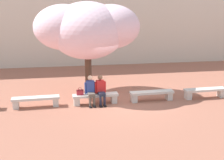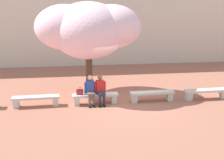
% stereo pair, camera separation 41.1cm
% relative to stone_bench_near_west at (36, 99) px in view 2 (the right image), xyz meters
% --- Properties ---
extents(ground_plane, '(100.00, 100.00, 0.00)m').
position_rel_stone_bench_near_west_xyz_m(ground_plane, '(3.83, -0.00, -0.31)').
color(ground_plane, '#9E604C').
extents(stone_bench_near_west, '(2.01, 0.49, 0.45)m').
position_rel_stone_bench_near_west_xyz_m(stone_bench_near_west, '(0.00, 0.00, 0.00)').
color(stone_bench_near_west, beige).
rests_on(stone_bench_near_west, ground).
extents(stone_bench_center, '(2.01, 0.49, 0.45)m').
position_rel_stone_bench_near_west_xyz_m(stone_bench_center, '(2.55, -0.00, 0.00)').
color(stone_bench_center, beige).
rests_on(stone_bench_center, ground).
extents(stone_bench_near_east, '(2.01, 0.49, 0.45)m').
position_rel_stone_bench_near_west_xyz_m(stone_bench_near_east, '(5.11, -0.00, 0.00)').
color(stone_bench_near_east, beige).
rests_on(stone_bench_near_east, ground).
extents(stone_bench_east_end, '(2.01, 0.49, 0.45)m').
position_rel_stone_bench_near_west_xyz_m(stone_bench_east_end, '(7.66, -0.00, 0.00)').
color(stone_bench_east_end, beige).
rests_on(stone_bench_east_end, ground).
extents(person_seated_left, '(0.51, 0.70, 1.29)m').
position_rel_stone_bench_near_west_xyz_m(person_seated_left, '(2.34, -0.05, 0.39)').
color(person_seated_left, black).
rests_on(person_seated_left, ground).
extents(person_seated_right, '(0.51, 0.71, 1.29)m').
position_rel_stone_bench_near_west_xyz_m(person_seated_right, '(2.78, -0.05, 0.39)').
color(person_seated_right, black).
rests_on(person_seated_right, ground).
extents(handbag, '(0.30, 0.15, 0.34)m').
position_rel_stone_bench_near_west_xyz_m(handbag, '(1.89, 0.00, 0.27)').
color(handbag, '#A3232D').
rests_on(handbag, stone_bench_center).
extents(cherry_tree_main, '(4.91, 3.62, 4.37)m').
position_rel_stone_bench_near_west_xyz_m(cherry_tree_main, '(2.39, 1.59, 2.81)').
color(cherry_tree_main, '#513828').
rests_on(cherry_tree_main, ground).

